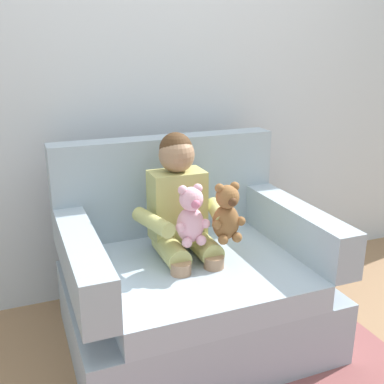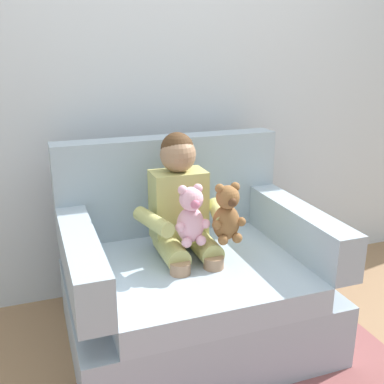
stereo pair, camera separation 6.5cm
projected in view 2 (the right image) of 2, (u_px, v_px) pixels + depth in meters
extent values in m
plane|color=#936D4C|center=(194.00, 338.00, 2.32)|extent=(8.00, 8.00, 0.00)
cube|color=silver|center=(152.00, 64.00, 2.52)|extent=(6.00, 0.10, 2.60)
cube|color=#9EADBC|center=(194.00, 310.00, 2.27)|extent=(1.19, 0.93, 0.32)
cube|color=#A6B6C6|center=(199.00, 277.00, 2.14)|extent=(0.91, 0.79, 0.12)
cube|color=#9EADBC|center=(169.00, 184.00, 2.46)|extent=(1.19, 0.14, 0.51)
cube|color=#9EADBC|center=(82.00, 261.00, 1.92)|extent=(0.14, 0.79, 0.22)
cube|color=#9EADBC|center=(299.00, 229.00, 2.26)|extent=(0.14, 0.79, 0.22)
cube|color=tan|center=(178.00, 205.00, 2.23)|extent=(0.26, 0.16, 0.34)
sphere|color=#9E7556|center=(178.00, 155.00, 2.15)|extent=(0.17, 0.17, 0.17)
sphere|color=#472D19|center=(177.00, 149.00, 2.16)|extent=(0.16, 0.16, 0.16)
cylinder|color=tan|center=(171.00, 250.00, 2.14)|extent=(0.11, 0.26, 0.11)
cylinder|color=#9E7556|center=(180.00, 292.00, 2.07)|extent=(0.09, 0.09, 0.30)
cylinder|color=tan|center=(203.00, 245.00, 2.19)|extent=(0.11, 0.26, 0.11)
cylinder|color=#9E7556|center=(213.00, 286.00, 2.12)|extent=(0.09, 0.09, 0.30)
cylinder|color=tan|center=(153.00, 222.00, 2.08)|extent=(0.13, 0.27, 0.07)
cylinder|color=tan|center=(219.00, 213.00, 2.18)|extent=(0.13, 0.27, 0.07)
ellipsoid|color=#EAA8BC|center=(190.00, 225.00, 2.07)|extent=(0.13, 0.11, 0.17)
sphere|color=#EAA8BC|center=(191.00, 199.00, 2.03)|extent=(0.11, 0.11, 0.11)
sphere|color=#CC6684|center=(195.00, 204.00, 1.98)|extent=(0.04, 0.04, 0.04)
sphere|color=#EAA8BC|center=(183.00, 190.00, 2.01)|extent=(0.04, 0.04, 0.04)
sphere|color=#EAA8BC|center=(180.00, 227.00, 2.02)|extent=(0.04, 0.04, 0.04)
sphere|color=#EAA8BC|center=(187.00, 243.00, 2.04)|extent=(0.05, 0.05, 0.05)
sphere|color=#EAA8BC|center=(199.00, 188.00, 2.03)|extent=(0.04, 0.04, 0.04)
sphere|color=#EAA8BC|center=(206.00, 224.00, 2.06)|extent=(0.04, 0.04, 0.04)
sphere|color=#EAA8BC|center=(201.00, 240.00, 2.06)|extent=(0.05, 0.05, 0.05)
ellipsoid|color=brown|center=(226.00, 223.00, 2.10)|extent=(0.13, 0.11, 0.17)
sphere|color=brown|center=(228.00, 197.00, 2.05)|extent=(0.11, 0.11, 0.11)
sphere|color=#4C2D19|center=(232.00, 202.00, 2.01)|extent=(0.04, 0.04, 0.04)
sphere|color=brown|center=(220.00, 189.00, 2.03)|extent=(0.04, 0.04, 0.04)
sphere|color=brown|center=(217.00, 225.00, 2.05)|extent=(0.04, 0.04, 0.04)
sphere|color=brown|center=(223.00, 240.00, 2.06)|extent=(0.05, 0.05, 0.05)
sphere|color=brown|center=(235.00, 187.00, 2.06)|extent=(0.04, 0.04, 0.04)
sphere|color=brown|center=(241.00, 222.00, 2.09)|extent=(0.04, 0.04, 0.04)
sphere|color=brown|center=(237.00, 238.00, 2.09)|extent=(0.05, 0.05, 0.05)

